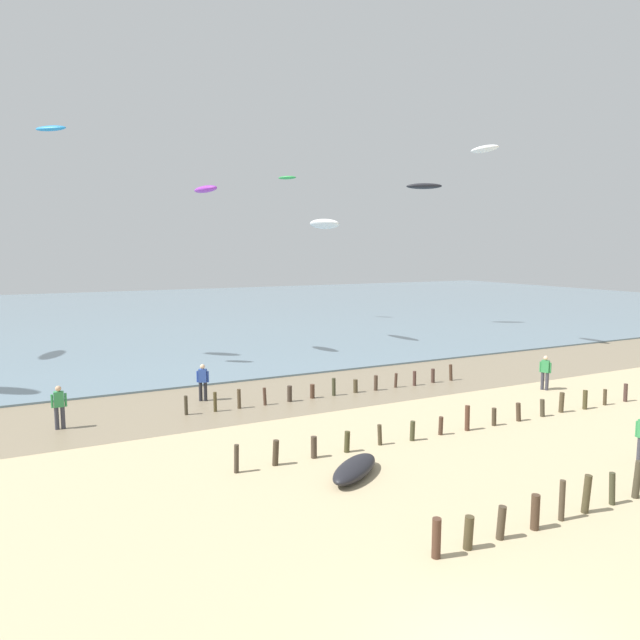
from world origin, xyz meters
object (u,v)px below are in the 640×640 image
Objects in this scene: person_nearest_camera at (545,372)px; kite_aloft_6 at (287,178)px; kite_aloft_8 at (324,224)px; person_by_waterline at (203,381)px; kite_aloft_2 at (484,149)px; kite_aloft_3 at (206,189)px; grounded_kite at (355,469)px; person_left_flank at (59,406)px; kite_aloft_7 at (424,186)px; kite_aloft_1 at (51,128)px.

person_nearest_camera is 0.95× the size of kite_aloft_6.
person_by_waterline is at bearing 128.09° from kite_aloft_8.
person_by_waterline is (-15.59, 5.60, 0.00)m from person_nearest_camera.
person_nearest_camera is 0.67× the size of kite_aloft_2.
kite_aloft_3 is at bearing 93.89° from kite_aloft_8.
person_nearest_camera reaches higher than grounded_kite.
kite_aloft_8 is at bearing 36.27° from person_left_flank.
person_by_waterline is at bearing 152.08° from kite_aloft_3.
kite_aloft_7 is at bearing -16.78° from kite_aloft_2.
kite_aloft_3 is at bearing 52.02° from person_left_flank.
kite_aloft_8 is (-11.75, -3.88, -3.61)m from kite_aloft_7.
person_left_flank is 36.78m from kite_aloft_7.
kite_aloft_7 is at bearing -167.09° from grounded_kite.
kite_aloft_6 is at bearing 16.17° from kite_aloft_2.
kite_aloft_6 reaches higher than kite_aloft_7.
kite_aloft_8 is (10.79, 22.82, 8.45)m from grounded_kite.
grounded_kite is at bearing 148.63° from kite_aloft_1.
kite_aloft_1 is 18.57m from kite_aloft_8.
kite_aloft_8 is at bearing 127.21° from kite_aloft_6.
person_by_waterline reaches higher than grounded_kite.
person_nearest_camera is 25.82m from kite_aloft_7.
kite_aloft_1 is 0.59× the size of kite_aloft_7.
person_left_flank is at bearing 169.48° from person_nearest_camera.
kite_aloft_6 is at bearing 58.46° from person_by_waterline.
kite_aloft_6 reaches higher than kite_aloft_1.
grounded_kite is 23.70m from kite_aloft_3.
grounded_kite is 1.41× the size of kite_aloft_1.
kite_aloft_7 reaches higher than person_by_waterline.
kite_aloft_7 is (9.01, -8.89, -1.18)m from kite_aloft_6.
kite_aloft_2 is at bearing -149.67° from kite_aloft_1.
person_nearest_camera and person_left_flank have the same top height.
kite_aloft_3 is (-12.26, 16.05, 9.69)m from person_nearest_camera.
grounded_kite is at bearing 165.34° from kite_aloft_3.
kite_aloft_1 is at bearing -107.69° from grounded_kite.
person_left_flank is 16.45m from kite_aloft_1.
kite_aloft_7 is at bearing -85.60° from kite_aloft_3.
person_nearest_camera is at bearing -175.82° from kite_aloft_8.
kite_aloft_2 is at bearing -177.49° from grounded_kite.
kite_aloft_8 is (-2.74, -12.78, -4.79)m from kite_aloft_6.
person_by_waterline is 0.67× the size of grounded_kite.
person_nearest_camera is 17.41m from kite_aloft_2.
kite_aloft_8 is at bearing -152.23° from grounded_kite.
kite_aloft_6 is (15.22, 24.79, 12.58)m from person_by_waterline.
kite_aloft_1 is at bearing -135.76° from kite_aloft_7.
kite_aloft_8 is (18.54, 13.60, 7.79)m from person_left_flank.
kite_aloft_8 is (17.79, 2.76, -4.56)m from kite_aloft_1.
grounded_kite is at bearing -98.60° from kite_aloft_7.
kite_aloft_3 is 1.48× the size of kite_aloft_6.
kite_aloft_6 reaches higher than person_nearest_camera.
kite_aloft_3 reaches higher than person_left_flank.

